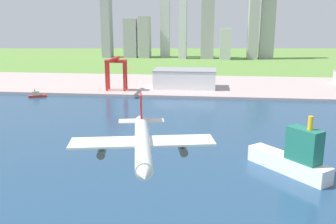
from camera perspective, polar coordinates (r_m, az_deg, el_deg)
ground_plane at (r=246.91m, az=0.03°, el=-3.57°), size 2400.00×2400.00×0.00m
water_bay at (r=190.99m, az=-2.07°, el=-8.92°), size 840.00×360.00×0.15m
industrial_pier at (r=431.03m, az=2.96°, el=4.14°), size 840.00×140.00×2.50m
airplane_landing at (r=89.38m, az=-3.92°, el=-4.65°), size 35.90×40.81×11.94m
ferry_boat at (r=193.77m, az=18.63°, el=-6.51°), size 36.25×40.34×31.01m
tugboat_small at (r=388.78m, az=-19.36°, el=2.46°), size 17.08×9.81×7.78m
port_crane_red at (r=388.63m, az=-8.04°, el=6.87°), size 21.17×47.74×34.59m
warehouse_main at (r=405.78m, az=2.61°, el=5.14°), size 66.54×35.91×19.91m
distant_skyline at (r=748.91m, az=3.70°, el=13.29°), size 338.67×58.15×159.87m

